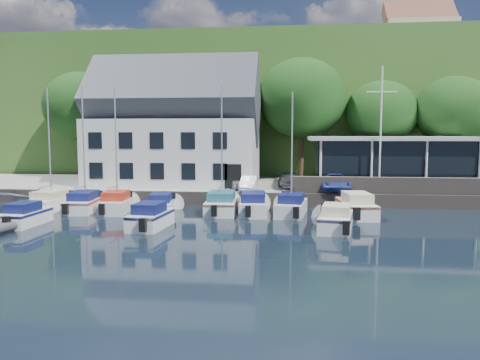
{
  "coord_description": "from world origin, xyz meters",
  "views": [
    {
      "loc": [
        2.89,
        -23.2,
        5.38
      ],
      "look_at": [
        -0.58,
        9.0,
        2.12
      ],
      "focal_mm": 35.0,
      "sensor_mm": 36.0,
      "label": 1
    }
  ],
  "objects_px": {
    "boat_r1_0": "(49,149)",
    "boat_r2_4": "(336,217)",
    "harbor_building": "(175,133)",
    "car_blue": "(335,182)",
    "boat_r1_5": "(253,203)",
    "boat_r2_2": "(151,215)",
    "boat_r1_1": "(84,149)",
    "boat_r1_3": "(162,203)",
    "boat_r1_7": "(356,204)",
    "flagpole": "(381,130)",
    "boat_r1_6": "(292,148)",
    "boat_r1_2": "(116,147)",
    "car_silver": "(238,181)",
    "club_pavilion": "(390,162)",
    "car_white": "(249,183)",
    "car_dgrey": "(290,182)",
    "boat_r1_4": "(222,146)",
    "boat_r2_0": "(25,213)"
  },
  "relations": [
    {
      "from": "boat_r1_0",
      "to": "boat_r2_4",
      "type": "xyz_separation_m",
      "value": [
        19.19,
        -4.86,
        -3.52
      ]
    },
    {
      "from": "harbor_building",
      "to": "car_blue",
      "type": "relative_size",
      "value": 3.48
    },
    {
      "from": "boat_r1_5",
      "to": "boat_r2_2",
      "type": "height_order",
      "value": "same"
    },
    {
      "from": "boat_r1_1",
      "to": "boat_r1_3",
      "type": "height_order",
      "value": "boat_r1_1"
    },
    {
      "from": "boat_r1_5",
      "to": "boat_r2_4",
      "type": "distance_m",
      "value": 6.89
    },
    {
      "from": "boat_r1_7",
      "to": "boat_r2_4",
      "type": "relative_size",
      "value": 1.23
    },
    {
      "from": "flagpole",
      "to": "boat_r2_2",
      "type": "bearing_deg",
      "value": -145.81
    },
    {
      "from": "boat_r1_0",
      "to": "boat_r1_6",
      "type": "distance_m",
      "value": 16.74
    },
    {
      "from": "harbor_building",
      "to": "boat_r1_2",
      "type": "xyz_separation_m",
      "value": [
        -1.82,
        -9.2,
        -0.88
      ]
    },
    {
      "from": "harbor_building",
      "to": "car_silver",
      "type": "relative_size",
      "value": 4.07
    },
    {
      "from": "boat_r1_6",
      "to": "boat_r2_4",
      "type": "height_order",
      "value": "boat_r1_6"
    },
    {
      "from": "boat_r1_7",
      "to": "flagpole",
      "type": "bearing_deg",
      "value": 57.48
    },
    {
      "from": "club_pavilion",
      "to": "flagpole",
      "type": "relative_size",
      "value": 1.43
    },
    {
      "from": "boat_r1_2",
      "to": "car_white",
      "type": "bearing_deg",
      "value": 25.59
    },
    {
      "from": "car_white",
      "to": "boat_r1_1",
      "type": "height_order",
      "value": "boat_r1_1"
    },
    {
      "from": "boat_r1_1",
      "to": "boat_r2_4",
      "type": "distance_m",
      "value": 17.65
    },
    {
      "from": "boat_r1_3",
      "to": "boat_r1_7",
      "type": "xyz_separation_m",
      "value": [
        12.89,
        0.16,
        0.1
      ]
    },
    {
      "from": "harbor_building",
      "to": "boat_r1_5",
      "type": "distance_m",
      "value": 12.51
    },
    {
      "from": "boat_r1_0",
      "to": "boat_r2_2",
      "type": "height_order",
      "value": "boat_r1_0"
    },
    {
      "from": "car_dgrey",
      "to": "boat_r1_4",
      "type": "distance_m",
      "value": 7.61
    },
    {
      "from": "boat_r2_0",
      "to": "boat_r1_2",
      "type": "bearing_deg",
      "value": 54.82
    },
    {
      "from": "car_blue",
      "to": "boat_r1_5",
      "type": "distance_m",
      "value": 7.83
    },
    {
      "from": "car_silver",
      "to": "harbor_building",
      "type": "bearing_deg",
      "value": 133.14
    },
    {
      "from": "boat_r1_3",
      "to": "boat_r1_4",
      "type": "height_order",
      "value": "boat_r1_4"
    },
    {
      "from": "harbor_building",
      "to": "boat_r1_1",
      "type": "distance_m",
      "value": 9.97
    },
    {
      "from": "harbor_building",
      "to": "boat_r2_0",
      "type": "relative_size",
      "value": 2.88
    },
    {
      "from": "boat_r1_1",
      "to": "boat_r1_2",
      "type": "height_order",
      "value": "boat_r1_2"
    },
    {
      "from": "car_blue",
      "to": "boat_r2_0",
      "type": "xyz_separation_m",
      "value": [
        -18.83,
        -10.41,
        -1.02
      ]
    },
    {
      "from": "car_silver",
      "to": "boat_r1_4",
      "type": "xyz_separation_m",
      "value": [
        -0.48,
        -5.58,
        2.89
      ]
    },
    {
      "from": "harbor_building",
      "to": "boat_r2_4",
      "type": "xyz_separation_m",
      "value": [
        12.44,
        -13.69,
        -4.61
      ]
    },
    {
      "from": "car_blue",
      "to": "boat_r1_1",
      "type": "xyz_separation_m",
      "value": [
        -17.5,
        -5.21,
        2.58
      ]
    },
    {
      "from": "boat_r1_4",
      "to": "boat_r1_0",
      "type": "bearing_deg",
      "value": 178.04
    },
    {
      "from": "boat_r1_2",
      "to": "boat_r2_4",
      "type": "xyz_separation_m",
      "value": [
        14.26,
        -4.5,
        -3.73
      ]
    },
    {
      "from": "boat_r1_1",
      "to": "boat_r1_5",
      "type": "relative_size",
      "value": 1.39
    },
    {
      "from": "boat_r1_3",
      "to": "boat_r2_0",
      "type": "xyz_separation_m",
      "value": [
        -6.82,
        -4.95,
        0.01
      ]
    },
    {
      "from": "car_white",
      "to": "boat_r1_6",
      "type": "xyz_separation_m",
      "value": [
        3.22,
        -5.01,
        2.89
      ]
    },
    {
      "from": "car_blue",
      "to": "boat_r2_0",
      "type": "relative_size",
      "value": 0.83
    },
    {
      "from": "car_dgrey",
      "to": "flagpole",
      "type": "height_order",
      "value": "flagpole"
    },
    {
      "from": "boat_r1_3",
      "to": "car_silver",
      "type": "bearing_deg",
      "value": 45.12
    },
    {
      "from": "boat_r1_2",
      "to": "boat_r2_4",
      "type": "distance_m",
      "value": 15.41
    },
    {
      "from": "boat_r1_2",
      "to": "boat_r1_5",
      "type": "bearing_deg",
      "value": -3.38
    },
    {
      "from": "boat_r1_5",
      "to": "boat_r1_6",
      "type": "relative_size",
      "value": 0.69
    },
    {
      "from": "boat_r2_2",
      "to": "boat_r2_4",
      "type": "bearing_deg",
      "value": 7.92
    },
    {
      "from": "flagpole",
      "to": "boat_r1_1",
      "type": "height_order",
      "value": "flagpole"
    },
    {
      "from": "boat_r1_0",
      "to": "boat_r2_0",
      "type": "xyz_separation_m",
      "value": [
        1.22,
        -5.34,
        -3.57
      ]
    },
    {
      "from": "car_white",
      "to": "boat_r1_1",
      "type": "xyz_separation_m",
      "value": [
        -10.96,
        -4.89,
        2.73
      ]
    },
    {
      "from": "boat_r2_4",
      "to": "car_dgrey",
      "type": "bearing_deg",
      "value": 113.18
    },
    {
      "from": "flagpole",
      "to": "boat_r2_0",
      "type": "xyz_separation_m",
      "value": [
        -21.98,
        -9.78,
        -4.91
      ]
    },
    {
      "from": "car_white",
      "to": "boat_r1_4",
      "type": "xyz_separation_m",
      "value": [
        -1.45,
        -4.59,
        2.93
      ]
    },
    {
      "from": "boat_r1_5",
      "to": "boat_r1_7",
      "type": "distance_m",
      "value": 6.71
    }
  ]
}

